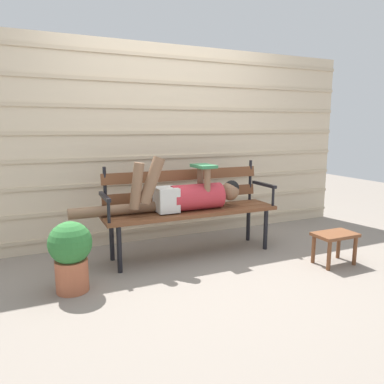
% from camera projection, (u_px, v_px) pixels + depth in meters
% --- Properties ---
extents(ground_plane, '(12.00, 12.00, 0.00)m').
position_uv_depth(ground_plane, '(199.00, 260.00, 3.47)').
color(ground_plane, gray).
extents(house_siding, '(4.71, 0.08, 2.15)m').
position_uv_depth(house_siding, '(168.00, 144.00, 4.05)').
color(house_siding, beige).
rests_on(house_siding, ground).
extents(park_bench, '(1.75, 0.44, 0.91)m').
position_uv_depth(park_bench, '(189.00, 204.00, 3.60)').
color(park_bench, brown).
rests_on(park_bench, ground).
extents(reclining_person, '(1.69, 0.26, 0.55)m').
position_uv_depth(reclining_person, '(184.00, 195.00, 3.49)').
color(reclining_person, '#B72D38').
extents(footstool, '(0.39, 0.25, 0.30)m').
position_uv_depth(footstool, '(335.00, 240.00, 3.34)').
color(footstool, brown).
rests_on(footstool, ground).
extents(potted_plant, '(0.33, 0.33, 0.56)m').
position_uv_depth(potted_plant, '(71.00, 253.00, 2.77)').
color(potted_plant, '#AD5B3D').
rests_on(potted_plant, ground).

